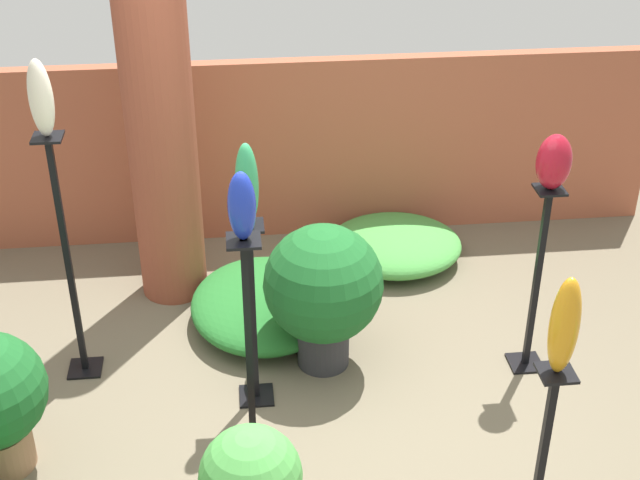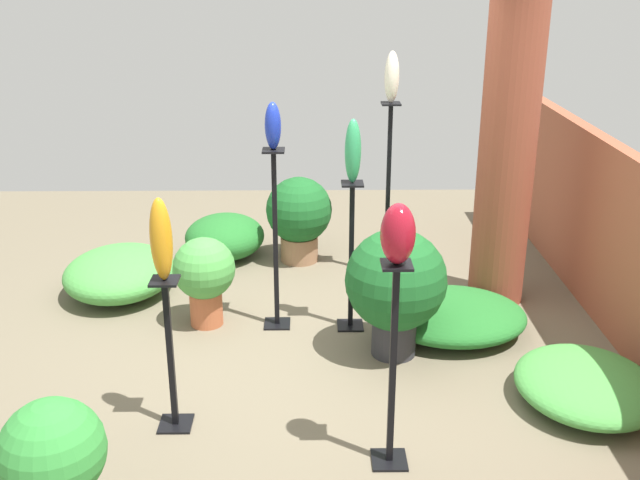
{
  "view_description": "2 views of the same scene",
  "coord_description": "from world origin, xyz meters",
  "px_view_note": "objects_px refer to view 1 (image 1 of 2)",
  "views": [
    {
      "loc": [
        -0.4,
        -3.81,
        3.42
      ],
      "look_at": [
        0.02,
        0.14,
        1.13
      ],
      "focal_mm": 50.0,
      "sensor_mm": 36.0,
      "label": 1
    },
    {
      "loc": [
        4.85,
        -0.01,
        2.67
      ],
      "look_at": [
        -0.09,
        0.05,
        0.81
      ],
      "focal_mm": 42.0,
      "sensor_mm": 36.0,
      "label": 2
    }
  ],
  "objects_px": {
    "pedestal_cobalt": "(250,370)",
    "art_vase_ruby": "(554,162)",
    "art_vase_ivory": "(41,98)",
    "pedestal_ruby": "(536,288)",
    "pedestal_ivory": "(69,270)",
    "pedestal_amber": "(542,461)",
    "pedestal_jade": "(253,323)",
    "art_vase_cobalt": "(242,206)",
    "art_vase_jade": "(247,185)",
    "potted_plant_back_center": "(323,288)",
    "art_vase_amber": "(564,326)",
    "brick_pillar": "(159,116)"
  },
  "relations": [
    {
      "from": "pedestal_amber",
      "to": "art_vase_jade",
      "type": "distance_m",
      "value": 1.97
    },
    {
      "from": "art_vase_amber",
      "to": "art_vase_ruby",
      "type": "bearing_deg",
      "value": 73.79
    },
    {
      "from": "art_vase_cobalt",
      "to": "potted_plant_back_center",
      "type": "relative_size",
      "value": 0.36
    },
    {
      "from": "art_vase_ivory",
      "to": "pedestal_cobalt",
      "type": "bearing_deg",
      "value": -43.27
    },
    {
      "from": "art_vase_ivory",
      "to": "pedestal_ruby",
      "type": "bearing_deg",
      "value": -4.99
    },
    {
      "from": "pedestal_amber",
      "to": "art_vase_jade",
      "type": "bearing_deg",
      "value": 138.89
    },
    {
      "from": "pedestal_ivory",
      "to": "brick_pillar",
      "type": "bearing_deg",
      "value": 59.09
    },
    {
      "from": "pedestal_ivory",
      "to": "art_vase_cobalt",
      "type": "bearing_deg",
      "value": -43.27
    },
    {
      "from": "pedestal_ruby",
      "to": "art_vase_jade",
      "type": "height_order",
      "value": "art_vase_jade"
    },
    {
      "from": "pedestal_cobalt",
      "to": "brick_pillar",
      "type": "bearing_deg",
      "value": 104.78
    },
    {
      "from": "pedestal_cobalt",
      "to": "art_vase_ruby",
      "type": "distance_m",
      "value": 1.98
    },
    {
      "from": "art_vase_amber",
      "to": "pedestal_cobalt",
      "type": "bearing_deg",
      "value": 156.99
    },
    {
      "from": "pedestal_cobalt",
      "to": "art_vase_ivory",
      "type": "xyz_separation_m",
      "value": [
        -1.0,
        0.94,
        1.12
      ]
    },
    {
      "from": "pedestal_jade",
      "to": "art_vase_cobalt",
      "type": "bearing_deg",
      "value": -93.6
    },
    {
      "from": "brick_pillar",
      "to": "pedestal_ruby",
      "type": "relative_size",
      "value": 2.13
    },
    {
      "from": "pedestal_amber",
      "to": "pedestal_jade",
      "type": "bearing_deg",
      "value": 138.89
    },
    {
      "from": "art_vase_ivory",
      "to": "art_vase_jade",
      "type": "distance_m",
      "value": 1.16
    },
    {
      "from": "pedestal_cobalt",
      "to": "art_vase_ivory",
      "type": "relative_size",
      "value": 3.3
    },
    {
      "from": "pedestal_ivory",
      "to": "pedestal_jade",
      "type": "xyz_separation_m",
      "value": [
        1.03,
        -0.37,
        -0.19
      ]
    },
    {
      "from": "pedestal_cobalt",
      "to": "potted_plant_back_center",
      "type": "relative_size",
      "value": 1.49
    },
    {
      "from": "pedestal_cobalt",
      "to": "potted_plant_back_center",
      "type": "distance_m",
      "value": 0.98
    },
    {
      "from": "brick_pillar",
      "to": "art_vase_ivory",
      "type": "relative_size",
      "value": 6.1
    },
    {
      "from": "brick_pillar",
      "to": "art_vase_ruby",
      "type": "xyz_separation_m",
      "value": [
        2.18,
        -1.1,
        0.08
      ]
    },
    {
      "from": "pedestal_ruby",
      "to": "art_vase_ivory",
      "type": "bearing_deg",
      "value": 175.01
    },
    {
      "from": "pedestal_ivory",
      "to": "art_vase_ivory",
      "type": "xyz_separation_m",
      "value": [
        0.0,
        0.0,
        1.04
      ]
    },
    {
      "from": "brick_pillar",
      "to": "art_vase_ruby",
      "type": "height_order",
      "value": "brick_pillar"
    },
    {
      "from": "pedestal_ruby",
      "to": "potted_plant_back_center",
      "type": "relative_size",
      "value": 1.3
    },
    {
      "from": "pedestal_ruby",
      "to": "art_vase_amber",
      "type": "xyz_separation_m",
      "value": [
        -0.37,
        -1.27,
        0.66
      ]
    },
    {
      "from": "pedestal_amber",
      "to": "art_vase_jade",
      "type": "height_order",
      "value": "art_vase_jade"
    },
    {
      "from": "art_vase_amber",
      "to": "art_vase_ruby",
      "type": "xyz_separation_m",
      "value": [
        0.37,
        1.27,
        0.16
      ]
    },
    {
      "from": "art_vase_jade",
      "to": "art_vase_cobalt",
      "type": "bearing_deg",
      "value": -93.6
    },
    {
      "from": "art_vase_amber",
      "to": "potted_plant_back_center",
      "type": "relative_size",
      "value": 0.52
    },
    {
      "from": "pedestal_ruby",
      "to": "potted_plant_back_center",
      "type": "xyz_separation_m",
      "value": [
        -1.24,
        0.15,
        -0.01
      ]
    },
    {
      "from": "art_vase_jade",
      "to": "pedestal_ivory",
      "type": "bearing_deg",
      "value": 160.2
    },
    {
      "from": "pedestal_ivory",
      "to": "pedestal_amber",
      "type": "height_order",
      "value": "pedestal_ivory"
    },
    {
      "from": "potted_plant_back_center",
      "to": "art_vase_amber",
      "type": "bearing_deg",
      "value": -58.49
    },
    {
      "from": "pedestal_ivory",
      "to": "art_vase_jade",
      "type": "height_order",
      "value": "art_vase_jade"
    },
    {
      "from": "pedestal_cobalt",
      "to": "pedestal_ruby",
      "type": "relative_size",
      "value": 1.15
    },
    {
      "from": "pedestal_cobalt",
      "to": "art_vase_ruby",
      "type": "relative_size",
      "value": 4.34
    },
    {
      "from": "pedestal_ivory",
      "to": "potted_plant_back_center",
      "type": "bearing_deg",
      "value": -3.24
    },
    {
      "from": "brick_pillar",
      "to": "pedestal_ivory",
      "type": "distance_m",
      "value": 1.16
    },
    {
      "from": "brick_pillar",
      "to": "pedestal_jade",
      "type": "relative_size",
      "value": 2.23
    },
    {
      "from": "pedestal_amber",
      "to": "art_vase_cobalt",
      "type": "distance_m",
      "value": 1.84
    },
    {
      "from": "pedestal_ruby",
      "to": "art_vase_amber",
      "type": "relative_size",
      "value": 2.49
    },
    {
      "from": "art_vase_jade",
      "to": "potted_plant_back_center",
      "type": "bearing_deg",
      "value": 34.09
    },
    {
      "from": "art_vase_amber",
      "to": "art_vase_cobalt",
      "type": "bearing_deg",
      "value": 156.99
    },
    {
      "from": "pedestal_ivory",
      "to": "art_vase_ruby",
      "type": "bearing_deg",
      "value": -4.99
    },
    {
      "from": "pedestal_ruby",
      "to": "art_vase_cobalt",
      "type": "height_order",
      "value": "art_vase_cobalt"
    },
    {
      "from": "pedestal_jade",
      "to": "art_vase_amber",
      "type": "relative_size",
      "value": 2.38
    },
    {
      "from": "art_vase_cobalt",
      "to": "art_vase_ruby",
      "type": "xyz_separation_m",
      "value": [
        1.7,
        0.7,
        -0.19
      ]
    }
  ]
}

